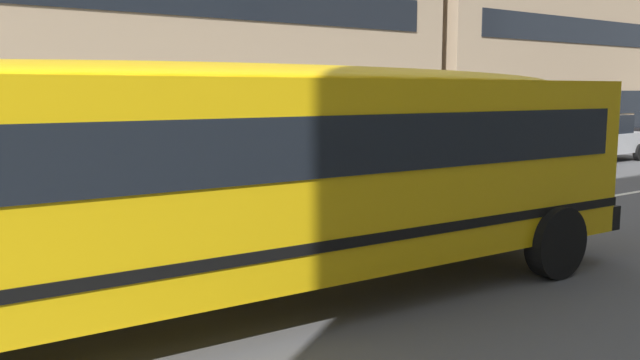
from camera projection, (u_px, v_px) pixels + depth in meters
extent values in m
plane|color=#4C4C4F|center=(293.00, 250.00, 10.46)|extent=(400.00, 400.00, 0.00)
cube|color=gray|center=(127.00, 191.00, 16.51)|extent=(120.00, 3.00, 0.01)
cube|color=silver|center=(293.00, 250.00, 10.46)|extent=(110.00, 0.16, 0.01)
cube|color=yellow|center=(240.00, 175.00, 7.50)|extent=(10.85, 2.87, 2.15)
cube|color=black|center=(546.00, 206.00, 10.61)|extent=(0.29, 2.45, 0.35)
cube|color=black|center=(240.00, 141.00, 7.45)|extent=(10.20, 2.88, 0.63)
cube|color=black|center=(241.00, 229.00, 7.59)|extent=(10.87, 2.90, 0.12)
ellipsoid|color=yellow|center=(239.00, 79.00, 7.35)|extent=(10.41, 2.66, 0.35)
cylinder|color=black|center=(556.00, 242.00, 8.87)|extent=(0.99, 0.31, 0.98)
cylinder|color=black|center=(430.00, 214.00, 10.89)|extent=(0.99, 0.31, 0.98)
cube|color=#B7BABF|center=(598.00, 143.00, 23.40)|extent=(3.98, 1.90, 0.70)
cube|color=black|center=(597.00, 124.00, 23.21)|extent=(2.28, 1.67, 0.64)
cylinder|color=black|center=(594.00, 149.00, 24.91)|extent=(0.61, 0.21, 0.60)
cylinder|color=black|center=(639.00, 152.00, 23.60)|extent=(0.61, 0.21, 0.60)
cylinder|color=black|center=(556.00, 153.00, 23.29)|extent=(0.61, 0.21, 0.60)
cylinder|color=black|center=(602.00, 157.00, 21.98)|extent=(0.61, 0.21, 0.60)
cylinder|color=black|center=(630.00, 144.00, 27.04)|extent=(0.60, 0.19, 0.60)
cube|color=black|center=(243.00, 110.00, 19.85)|extent=(14.23, 0.04, 1.10)
cube|color=black|center=(241.00, 1.00, 19.42)|extent=(14.23, 0.04, 1.10)
cube|color=tan|center=(494.00, 13.00, 33.73)|extent=(16.75, 10.54, 12.80)
cube|color=black|center=(583.00, 103.00, 30.09)|extent=(14.07, 0.04, 1.10)
cube|color=black|center=(587.00, 31.00, 29.66)|extent=(14.07, 0.04, 1.10)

